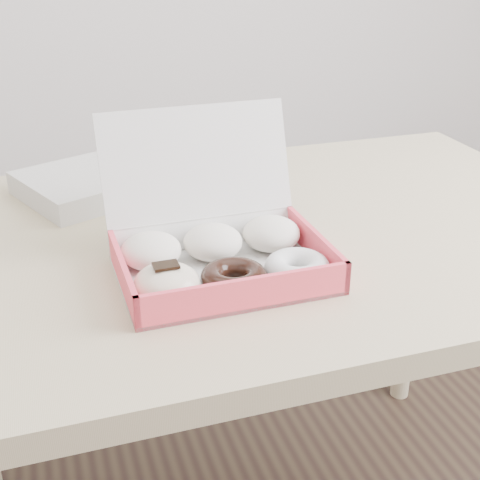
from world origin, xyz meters
name	(u,v)px	position (x,y,z in m)	size (l,w,h in m)	color
table	(262,268)	(0.00, 0.00, 0.67)	(1.20, 0.80, 0.75)	tan
donut_box	(217,249)	(-0.12, -0.12, 0.78)	(0.30, 0.28, 0.21)	silver
newspapers	(98,182)	(-0.24, 0.25, 0.77)	(0.26, 0.21, 0.04)	silver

